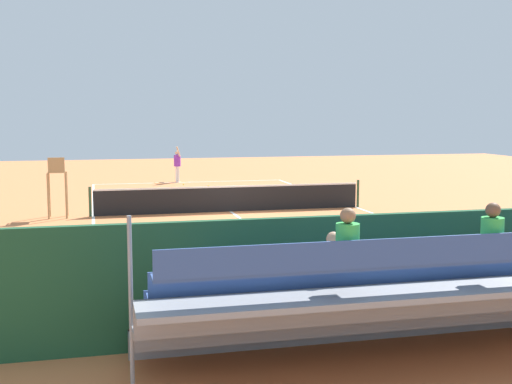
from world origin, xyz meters
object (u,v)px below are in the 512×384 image
(bleacher_stand, at_px, (431,298))
(umpire_chair, at_px, (57,181))
(tennis_player, at_px, (177,163))
(tennis_ball_far, at_px, (209,186))
(tennis_ball_near, at_px, (183,184))
(courtside_bench, at_px, (483,279))
(tennis_net, at_px, (231,198))
(equipment_bag, at_px, (397,308))
(tennis_racket, at_px, (157,183))

(bleacher_stand, bearing_deg, umpire_chair, -68.29)
(tennis_player, relative_size, tennis_ball_far, 29.18)
(tennis_player, height_order, tennis_ball_near, tennis_player)
(tennis_ball_far, bearing_deg, tennis_player, -62.71)
(courtside_bench, bearing_deg, tennis_player, -83.65)
(tennis_net, bearing_deg, courtside_bench, 99.02)
(tennis_net, xyz_separation_m, equipment_bag, (-0.31, 13.40, -0.32))
(bleacher_stand, relative_size, equipment_bag, 10.07)
(tennis_net, distance_m, courtside_bench, 13.44)
(tennis_ball_near, bearing_deg, tennis_net, 92.90)
(bleacher_stand, relative_size, courtside_bench, 5.03)
(tennis_net, relative_size, tennis_racket, 17.80)
(bleacher_stand, bearing_deg, equipment_bag, -101.83)
(equipment_bag, distance_m, tennis_ball_near, 23.09)
(equipment_bag, distance_m, tennis_ball_far, 22.10)
(tennis_player, bearing_deg, tennis_ball_far, 117.29)
(tennis_net, height_order, tennis_ball_near, tennis_net)
(tennis_racket, bearing_deg, tennis_ball_near, 133.54)
(bleacher_stand, xyz_separation_m, tennis_ball_near, (0.40, -25.03, -0.89))
(tennis_player, bearing_deg, courtside_bench, 96.35)
(tennis_player, height_order, tennis_ball_far, tennis_player)
(tennis_ball_far, bearing_deg, courtside_bench, 93.78)
(tennis_player, relative_size, tennis_racket, 3.33)
(tennis_ball_near, height_order, tennis_ball_far, same)
(tennis_net, bearing_deg, tennis_player, -86.86)
(tennis_net, distance_m, tennis_player, 11.18)
(bleacher_stand, bearing_deg, tennis_ball_far, -91.79)
(tennis_racket, distance_m, tennis_ball_far, 3.29)
(umpire_chair, xyz_separation_m, equipment_bag, (-6.51, 13.38, -1.13))
(bleacher_stand, bearing_deg, tennis_racket, -86.47)
(equipment_bag, xyz_separation_m, tennis_ball_far, (-0.34, -22.10, -0.15))
(tennis_ball_far, bearing_deg, umpire_chair, 51.82)
(courtside_bench, relative_size, tennis_ball_near, 27.27)
(equipment_bag, bearing_deg, tennis_player, -87.84)
(equipment_bag, bearing_deg, tennis_ball_far, -90.88)
(courtside_bench, height_order, tennis_ball_far, courtside_bench)
(bleacher_stand, height_order, tennis_ball_near, bleacher_stand)
(tennis_ball_near, bearing_deg, tennis_racket, -46.46)
(umpire_chair, bearing_deg, tennis_player, -116.58)
(equipment_bag, height_order, tennis_racket, equipment_bag)
(tennis_net, bearing_deg, umpire_chair, 0.16)
(tennis_ball_near, bearing_deg, bleacher_stand, 90.90)
(umpire_chair, height_order, courtside_bench, umpire_chair)
(tennis_player, xyz_separation_m, tennis_racket, (1.11, 0.18, -1.00))
(tennis_player, bearing_deg, tennis_ball_near, 94.69)
(tennis_racket, bearing_deg, tennis_player, -170.80)
(tennis_net, xyz_separation_m, bleacher_stand, (0.10, 15.35, 0.42))
(tennis_racket, bearing_deg, equipment_bag, 94.77)
(umpire_chair, xyz_separation_m, tennis_player, (-5.59, -11.17, -0.30))
(tennis_racket, relative_size, tennis_ball_near, 8.77)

